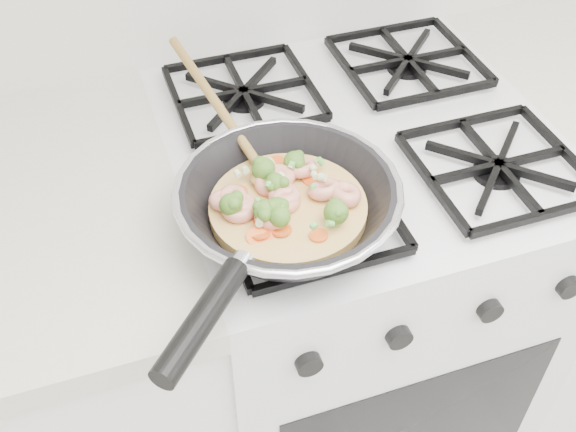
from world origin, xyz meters
name	(u,v)px	position (x,y,z in m)	size (l,w,h in m)	color
stove	(346,309)	(0.00, 1.70, 0.46)	(0.60, 0.60, 0.92)	white
skillet	(285,202)	(-0.18, 1.54, 0.96)	(0.37, 0.58, 0.10)	black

